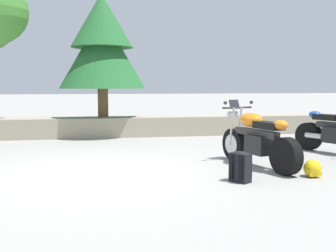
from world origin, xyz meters
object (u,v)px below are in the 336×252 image
motorcycle_orange_centre (257,140)px  rider_helmet (313,169)px  pine_tree_mid_right (102,43)px  rider_backpack (241,166)px

motorcycle_orange_centre → rider_helmet: bearing=-59.2°
rider_helmet → pine_tree_mid_right: size_ratio=0.08×
pine_tree_mid_right → motorcycle_orange_centre: bearing=-61.5°
motorcycle_orange_centre → pine_tree_mid_right: bearing=118.5°
motorcycle_orange_centre → rider_helmet: (0.56, -0.93, -0.35)m
rider_helmet → pine_tree_mid_right: (-3.20, 5.80, 2.50)m
motorcycle_orange_centre → rider_backpack: motorcycle_orange_centre is taller
rider_backpack → pine_tree_mid_right: bearing=108.4°
rider_backpack → pine_tree_mid_right: pine_tree_mid_right is taller
rider_helmet → pine_tree_mid_right: bearing=118.9°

